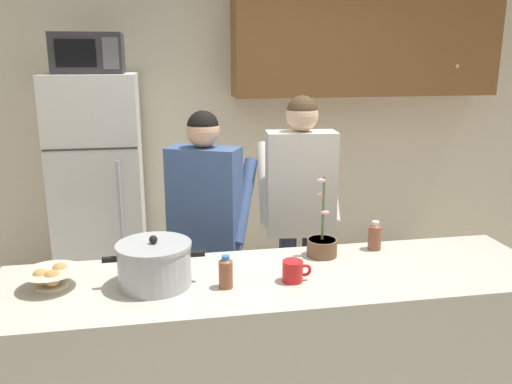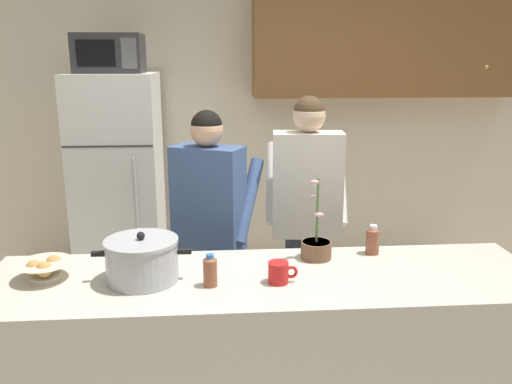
# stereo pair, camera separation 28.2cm
# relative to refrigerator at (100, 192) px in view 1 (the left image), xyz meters

# --- Properties ---
(back_wall_unit) EXTENTS (6.00, 0.48, 2.60)m
(back_wall_unit) POSITION_rel_refrigerator_xyz_m (1.26, 0.40, 0.58)
(back_wall_unit) COLOR beige
(back_wall_unit) RESTS_ON ground
(kitchen_island) EXTENTS (2.52, 0.68, 0.92)m
(kitchen_island) POSITION_rel_refrigerator_xyz_m (0.97, -1.85, -0.42)
(kitchen_island) COLOR beige
(kitchen_island) RESTS_ON ground
(refrigerator) EXTENTS (0.64, 0.68, 1.76)m
(refrigerator) POSITION_rel_refrigerator_xyz_m (0.00, 0.00, 0.00)
(refrigerator) COLOR white
(refrigerator) RESTS_ON ground
(microwave) EXTENTS (0.48, 0.37, 0.28)m
(microwave) POSITION_rel_refrigerator_xyz_m (0.00, -0.02, 1.02)
(microwave) COLOR #2D2D30
(microwave) RESTS_ON refrigerator
(person_near_pot) EXTENTS (0.59, 0.55, 1.59)m
(person_near_pot) POSITION_rel_refrigerator_xyz_m (0.71, -1.08, 0.11)
(person_near_pot) COLOR #33384C
(person_near_pot) RESTS_ON ground
(person_by_sink) EXTENTS (0.53, 0.45, 1.66)m
(person_by_sink) POSITION_rel_refrigerator_xyz_m (1.31, -0.96, 0.16)
(person_by_sink) COLOR #33384C
(person_by_sink) RESTS_ON ground
(cooking_pot) EXTENTS (0.43, 0.32, 0.23)m
(cooking_pot) POSITION_rel_refrigerator_xyz_m (0.43, -1.85, 0.14)
(cooking_pot) COLOR #ADAFB5
(cooking_pot) RESTS_ON kitchen_island
(coffee_mug) EXTENTS (0.13, 0.09, 0.10)m
(coffee_mug) POSITION_rel_refrigerator_xyz_m (1.03, -1.92, 0.09)
(coffee_mug) COLOR red
(coffee_mug) RESTS_ON kitchen_island
(bread_bowl) EXTENTS (0.25, 0.25, 0.10)m
(bread_bowl) POSITION_rel_refrigerator_xyz_m (-0.00, -1.81, 0.09)
(bread_bowl) COLOR beige
(bread_bowl) RESTS_ON kitchen_island
(bottle_near_edge) EXTENTS (0.07, 0.07, 0.15)m
(bottle_near_edge) POSITION_rel_refrigerator_xyz_m (1.53, -1.61, 0.11)
(bottle_near_edge) COLOR brown
(bottle_near_edge) RESTS_ON kitchen_island
(bottle_mid_counter) EXTENTS (0.06, 0.06, 0.15)m
(bottle_mid_counter) POSITION_rel_refrigerator_xyz_m (0.73, -1.93, 0.11)
(bottle_mid_counter) COLOR brown
(bottle_mid_counter) RESTS_ON kitchen_island
(potted_orchid) EXTENTS (0.15, 0.15, 0.40)m
(potted_orchid) POSITION_rel_refrigerator_xyz_m (1.24, -1.65, 0.10)
(potted_orchid) COLOR brown
(potted_orchid) RESTS_ON kitchen_island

